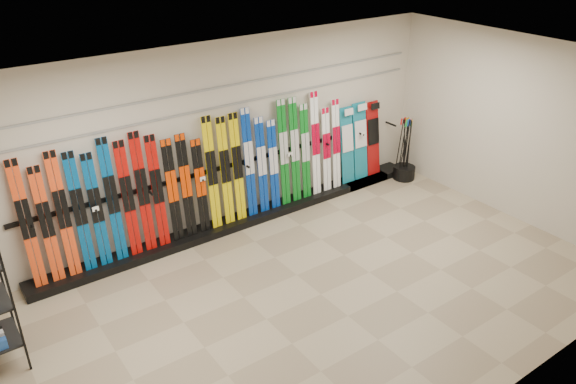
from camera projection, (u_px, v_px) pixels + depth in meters
floor at (321, 294)px, 7.62m from camera, size 8.00×8.00×0.00m
back_wall at (224, 137)px, 8.75m from camera, size 8.00×0.00×8.00m
right_wall at (518, 130)px, 9.02m from camera, size 0.00×5.00×5.00m
ceiling at (328, 77)px, 6.26m from camera, size 8.00×8.00×0.00m
ski_rack_base at (246, 218)px, 9.36m from camera, size 8.00×0.40×0.12m
skis at (205, 178)px, 8.61m from camera, size 5.38×0.19×1.84m
snowboards at (360, 142)px, 10.39m from camera, size 0.93×0.22×1.44m
pole_bin at (404, 172)px, 10.84m from camera, size 0.42×0.42×0.25m
ski_poles at (405, 149)px, 10.65m from camera, size 0.24×0.28×1.18m
slatwall_rail_0 at (223, 106)px, 8.51m from camera, size 7.60×0.02×0.03m
slatwall_rail_1 at (222, 87)px, 8.38m from camera, size 7.60×0.02×0.03m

